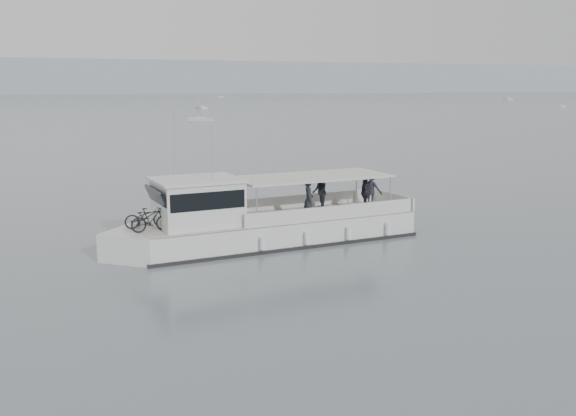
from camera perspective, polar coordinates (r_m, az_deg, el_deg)
name	(u,v)px	position (r m, az deg, el deg)	size (l,w,h in m)	color
ground	(324,254)	(28.30, 3.26, -4.11)	(1400.00, 1400.00, 0.00)	slate
headland	(39,77)	(584.86, -21.27, 10.80)	(1400.00, 90.00, 28.00)	#939EA8
tour_boat	(253,223)	(29.69, -3.17, -1.35)	(15.13, 4.57, 6.30)	silver
moored_fleet	(128,107)	(214.22, -14.02, 8.69)	(415.19, 341.25, 9.86)	silver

